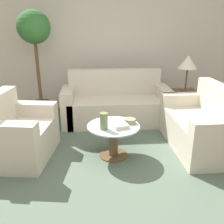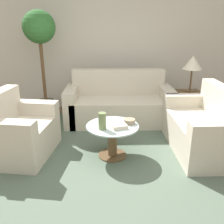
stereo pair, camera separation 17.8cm
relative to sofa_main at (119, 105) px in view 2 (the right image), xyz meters
The scene contains 13 objects.
ground_plane 1.91m from the sofa_main, 98.78° to the right, with size 14.00×14.00×0.00m, color brown.
wall_back 1.35m from the sofa_main, 108.24° to the left, with size 10.00×0.06×2.60m.
rug 1.34m from the sofa_main, 96.54° to the right, with size 3.47×3.44×0.01m.
sofa_main is the anchor object (origin of this frame).
armchair 1.87m from the sofa_main, 139.43° to the right, with size 0.86×1.08×0.89m.
loveseat 1.61m from the sofa_main, 44.27° to the right, with size 0.77×1.41×0.91m.
coffee_table 1.31m from the sofa_main, 96.54° to the right, with size 0.70×0.70×0.45m.
side_table 1.27m from the sofa_main, ahead, with size 0.41×0.41×0.56m.
table_lamp 1.48m from the sofa_main, ahead, with size 0.34×0.34×0.63m.
potted_plant 1.82m from the sofa_main, 167.63° to the left, with size 0.58×0.58×1.95m.
vase 1.46m from the sofa_main, 101.19° to the right, with size 0.10×0.10×0.22m.
bowl 1.25m from the sofa_main, 86.33° to the right, with size 0.15×0.15×0.06m.
book_stack 1.40m from the sofa_main, 92.71° to the right, with size 0.22×0.20×0.05m.
Camera 2 is at (0.06, -2.46, 1.72)m, focal length 40.00 mm.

